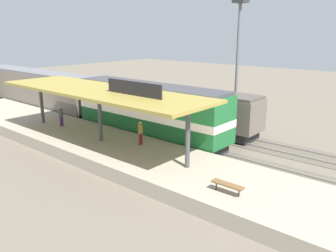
{
  "coord_description": "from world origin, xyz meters",
  "views": [
    {
      "loc": [
        -19.9,
        -19.61,
        8.71
      ],
      "look_at": [
        -1.38,
        -3.74,
        2.0
      ],
      "focal_mm": 37.09,
      "sensor_mm": 36.0,
      "label": 1
    }
  ],
  "objects_px": {
    "freight_car": "(196,109)",
    "light_mast": "(239,34)",
    "platform_bench": "(228,185)",
    "person_waiting": "(61,115)",
    "person_walking": "(140,132)",
    "locomotive": "(149,111)",
    "passenger_carriage_front": "(35,89)"
  },
  "relations": [
    {
      "from": "freight_car",
      "to": "light_mast",
      "type": "relative_size",
      "value": 1.03
    },
    {
      "from": "platform_bench",
      "to": "person_walking",
      "type": "distance_m",
      "value": 9.05
    },
    {
      "from": "platform_bench",
      "to": "person_walking",
      "type": "height_order",
      "value": "person_walking"
    },
    {
      "from": "passenger_carriage_front",
      "to": "person_walking",
      "type": "distance_m",
      "value": 20.68
    },
    {
      "from": "platform_bench",
      "to": "person_walking",
      "type": "relative_size",
      "value": 0.99
    },
    {
      "from": "person_waiting",
      "to": "person_walking",
      "type": "relative_size",
      "value": 1.0
    },
    {
      "from": "platform_bench",
      "to": "person_walking",
      "type": "xyz_separation_m",
      "value": [
        2.58,
        8.65,
        0.51
      ]
    },
    {
      "from": "platform_bench",
      "to": "locomotive",
      "type": "xyz_separation_m",
      "value": [
        6.0,
        11.05,
        1.07
      ]
    },
    {
      "from": "platform_bench",
      "to": "freight_car",
      "type": "xyz_separation_m",
      "value": [
        10.6,
        9.68,
        0.63
      ]
    },
    {
      "from": "platform_bench",
      "to": "light_mast",
      "type": "bearing_deg",
      "value": 28.8
    },
    {
      "from": "platform_bench",
      "to": "light_mast",
      "type": "relative_size",
      "value": 0.15
    },
    {
      "from": "locomotive",
      "to": "person_waiting",
      "type": "relative_size",
      "value": 8.44
    },
    {
      "from": "platform_bench",
      "to": "freight_car",
      "type": "distance_m",
      "value": 14.37
    },
    {
      "from": "passenger_carriage_front",
      "to": "person_waiting",
      "type": "distance_m",
      "value": 12.5
    },
    {
      "from": "freight_car",
      "to": "person_walking",
      "type": "bearing_deg",
      "value": -172.74
    },
    {
      "from": "passenger_carriage_front",
      "to": "person_waiting",
      "type": "height_order",
      "value": "passenger_carriage_front"
    },
    {
      "from": "freight_car",
      "to": "light_mast",
      "type": "height_order",
      "value": "light_mast"
    },
    {
      "from": "light_mast",
      "to": "platform_bench",
      "type": "bearing_deg",
      "value": -151.2
    },
    {
      "from": "light_mast",
      "to": "person_waiting",
      "type": "distance_m",
      "value": 16.78
    },
    {
      "from": "passenger_carriage_front",
      "to": "person_waiting",
      "type": "bearing_deg",
      "value": -109.78
    },
    {
      "from": "platform_bench",
      "to": "person_waiting",
      "type": "height_order",
      "value": "person_waiting"
    },
    {
      "from": "passenger_carriage_front",
      "to": "person_waiting",
      "type": "xyz_separation_m",
      "value": [
        -4.23,
        -11.76,
        -0.46
      ]
    },
    {
      "from": "freight_car",
      "to": "light_mast",
      "type": "distance_m",
      "value": 7.48
    },
    {
      "from": "platform_bench",
      "to": "light_mast",
      "type": "xyz_separation_m",
      "value": [
        13.8,
        7.59,
        7.05
      ]
    },
    {
      "from": "freight_car",
      "to": "person_waiting",
      "type": "relative_size",
      "value": 7.02
    },
    {
      "from": "light_mast",
      "to": "person_walking",
      "type": "bearing_deg",
      "value": 174.55
    },
    {
      "from": "platform_bench",
      "to": "passenger_carriage_front",
      "type": "distance_m",
      "value": 29.68
    },
    {
      "from": "locomotive",
      "to": "freight_car",
      "type": "bearing_deg",
      "value": -16.62
    },
    {
      "from": "passenger_carriage_front",
      "to": "locomotive",
      "type": "bearing_deg",
      "value": -90.0
    },
    {
      "from": "locomotive",
      "to": "person_waiting",
      "type": "bearing_deg",
      "value": 124.12
    },
    {
      "from": "passenger_carriage_front",
      "to": "person_walking",
      "type": "xyz_separation_m",
      "value": [
        -3.42,
        -20.39,
        -0.46
      ]
    },
    {
      "from": "light_mast",
      "to": "person_walking",
      "type": "height_order",
      "value": "light_mast"
    }
  ]
}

